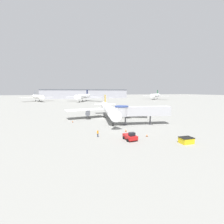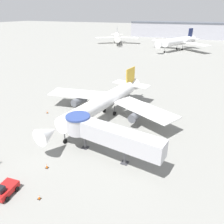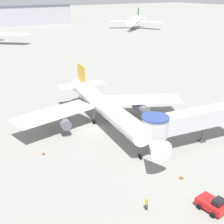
{
  "view_description": "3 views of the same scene",
  "coord_description": "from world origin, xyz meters",
  "px_view_note": "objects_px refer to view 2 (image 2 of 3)",
  "views": [
    {
      "loc": [
        -11.19,
        -54.34,
        10.25
      ],
      "look_at": [
        2.5,
        -6.89,
        3.42
      ],
      "focal_mm": 24.0,
      "sensor_mm": 36.0,
      "label": 1
    },
    {
      "loc": [
        22.49,
        -39.76,
        21.78
      ],
      "look_at": [
        7.53,
        -6.19,
        4.72
      ],
      "focal_mm": 35.0,
      "sensor_mm": 36.0,
      "label": 2
    },
    {
      "loc": [
        -23.89,
        -43.81,
        23.16
      ],
      "look_at": [
        2.6,
        -2.74,
        3.78
      ],
      "focal_mm": 50.0,
      "sensor_mm": 36.0,
      "label": 3
    }
  ],
  "objects_px": {
    "jet_bridge": "(104,133)",
    "pushback_tug_red": "(4,190)",
    "traffic_cone_near_nose": "(47,166)",
    "traffic_cone_apron_front": "(39,197)",
    "background_jet_navy_tail": "(178,41)",
    "main_airplane": "(104,102)",
    "traffic_cone_port_wing": "(47,112)",
    "background_jet_gray_tail": "(117,37)"
  },
  "relations": [
    {
      "from": "traffic_cone_port_wing",
      "to": "background_jet_navy_tail",
      "type": "distance_m",
      "value": 105.38
    },
    {
      "from": "main_airplane",
      "to": "background_jet_navy_tail",
      "type": "xyz_separation_m",
      "value": [
        0.4,
        100.89,
        1.53
      ]
    },
    {
      "from": "jet_bridge",
      "to": "traffic_cone_apron_front",
      "type": "bearing_deg",
      "value": -98.76
    },
    {
      "from": "traffic_cone_near_nose",
      "to": "background_jet_gray_tail",
      "type": "relative_size",
      "value": 0.02
    },
    {
      "from": "main_airplane",
      "to": "background_jet_gray_tail",
      "type": "bearing_deg",
      "value": 119.56
    },
    {
      "from": "traffic_cone_apron_front",
      "to": "traffic_cone_near_nose",
      "type": "distance_m",
      "value": 6.09
    },
    {
      "from": "traffic_cone_near_nose",
      "to": "background_jet_gray_tail",
      "type": "distance_m",
      "value": 139.65
    },
    {
      "from": "traffic_cone_apron_front",
      "to": "background_jet_navy_tail",
      "type": "relative_size",
      "value": 0.02
    },
    {
      "from": "main_airplane",
      "to": "jet_bridge",
      "type": "distance_m",
      "value": 14.34
    },
    {
      "from": "jet_bridge",
      "to": "background_jet_gray_tail",
      "type": "distance_m",
      "value": 135.77
    },
    {
      "from": "traffic_cone_port_wing",
      "to": "traffic_cone_apron_front",
      "type": "height_order",
      "value": "traffic_cone_apron_front"
    },
    {
      "from": "jet_bridge",
      "to": "traffic_cone_near_nose",
      "type": "height_order",
      "value": "jet_bridge"
    },
    {
      "from": "main_airplane",
      "to": "jet_bridge",
      "type": "relative_size",
      "value": 1.9
    },
    {
      "from": "jet_bridge",
      "to": "pushback_tug_red",
      "type": "bearing_deg",
      "value": -114.19
    },
    {
      "from": "main_airplane",
      "to": "jet_bridge",
      "type": "xyz_separation_m",
      "value": [
        6.32,
        -12.86,
        0.55
      ]
    },
    {
      "from": "jet_bridge",
      "to": "traffic_cone_apron_front",
      "type": "relative_size",
      "value": 25.59
    },
    {
      "from": "pushback_tug_red",
      "to": "traffic_cone_apron_front",
      "type": "distance_m",
      "value": 4.77
    },
    {
      "from": "pushback_tug_red",
      "to": "background_jet_navy_tail",
      "type": "xyz_separation_m",
      "value": [
        2.27,
        126.67,
        4.48
      ]
    },
    {
      "from": "main_airplane",
      "to": "traffic_cone_near_nose",
      "type": "height_order",
      "value": "main_airplane"
    },
    {
      "from": "pushback_tug_red",
      "to": "traffic_cone_near_nose",
      "type": "distance_m",
      "value": 6.61
    },
    {
      "from": "main_airplane",
      "to": "pushback_tug_red",
      "type": "xyz_separation_m",
      "value": [
        -1.87,
        -25.78,
        -2.95
      ]
    },
    {
      "from": "jet_bridge",
      "to": "main_airplane",
      "type": "bearing_deg",
      "value": 124.32
    },
    {
      "from": "jet_bridge",
      "to": "pushback_tug_red",
      "type": "xyz_separation_m",
      "value": [
        -8.18,
        -12.92,
        -3.51
      ]
    },
    {
      "from": "background_jet_gray_tail",
      "to": "jet_bridge",
      "type": "bearing_deg",
      "value": -91.51
    },
    {
      "from": "traffic_cone_port_wing",
      "to": "background_jet_gray_tail",
      "type": "distance_m",
      "value": 120.78
    },
    {
      "from": "main_airplane",
      "to": "jet_bridge",
      "type": "bearing_deg",
      "value": -55.69
    },
    {
      "from": "pushback_tug_red",
      "to": "traffic_cone_near_nose",
      "type": "height_order",
      "value": "pushback_tug_red"
    },
    {
      "from": "traffic_cone_apron_front",
      "to": "traffic_cone_near_nose",
      "type": "relative_size",
      "value": 0.92
    },
    {
      "from": "main_airplane",
      "to": "background_jet_gray_tail",
      "type": "height_order",
      "value": "background_jet_gray_tail"
    },
    {
      "from": "traffic_cone_port_wing",
      "to": "main_airplane",
      "type": "bearing_deg",
      "value": 14.89
    },
    {
      "from": "main_airplane",
      "to": "traffic_cone_apron_front",
      "type": "bearing_deg",
      "value": -75.5
    },
    {
      "from": "background_jet_gray_tail",
      "to": "traffic_cone_near_nose",
      "type": "bearing_deg",
      "value": -95.05
    },
    {
      "from": "jet_bridge",
      "to": "traffic_cone_port_wing",
      "type": "bearing_deg",
      "value": 162.49
    },
    {
      "from": "main_airplane",
      "to": "traffic_cone_near_nose",
      "type": "xyz_separation_m",
      "value": [
        -0.34,
        -19.37,
        -3.36
      ]
    },
    {
      "from": "traffic_cone_port_wing",
      "to": "background_jet_navy_tail",
      "type": "xyz_separation_m",
      "value": [
        13.57,
        104.39,
        4.92
      ]
    },
    {
      "from": "pushback_tug_red",
      "to": "background_jet_navy_tail",
      "type": "bearing_deg",
      "value": 83.52
    },
    {
      "from": "traffic_cone_apron_front",
      "to": "background_jet_navy_tail",
      "type": "height_order",
      "value": "background_jet_navy_tail"
    },
    {
      "from": "pushback_tug_red",
      "to": "traffic_cone_apron_front",
      "type": "xyz_separation_m",
      "value": [
        4.61,
        1.16,
        -0.44
      ]
    },
    {
      "from": "background_jet_gray_tail",
      "to": "main_airplane",
      "type": "bearing_deg",
      "value": -92.01
    },
    {
      "from": "traffic_cone_near_nose",
      "to": "pushback_tug_red",
      "type": "bearing_deg",
      "value": -103.36
    },
    {
      "from": "jet_bridge",
      "to": "traffic_cone_near_nose",
      "type": "distance_m",
      "value": 10.1
    },
    {
      "from": "jet_bridge",
      "to": "traffic_cone_near_nose",
      "type": "xyz_separation_m",
      "value": [
        -6.66,
        -6.5,
        -3.91
      ]
    }
  ]
}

